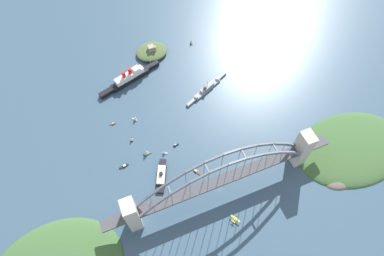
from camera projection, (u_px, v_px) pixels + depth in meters
The scene contains 18 objects.
ground_plane at pixel (220, 190), 348.26m from camera, with size 1400.00×1400.00×0.00m, color #385166.
harbor_arch_bridge at pixel (222, 179), 323.14m from camera, with size 248.19×16.18×74.91m.
headland_east_shore at pixel (351, 150), 373.50m from camera, with size 136.27×92.78×16.13m.
ocean_liner at pixel (130, 78), 422.15m from camera, with size 88.83×33.10×21.25m.
naval_cruiser at pixel (207, 89), 417.04m from camera, with size 68.65×33.79×16.40m.
harbor_ferry_steamer at pixel (161, 176), 354.00m from camera, with size 23.28×39.27×8.10m.
fort_island_mid_harbor at pixel (152, 51), 449.46m from camera, with size 43.54×37.32×14.53m.
seaplane_taxiing_near_bridge at pixel (235, 219), 329.48m from camera, with size 8.42×10.48×5.05m.
small_boat_0 at pixel (164, 152), 368.62m from camera, with size 6.02×4.52×6.09m.
small_boat_1 at pixel (135, 118), 391.74m from camera, with size 5.96×6.55×8.45m.
small_boat_2 at pixel (146, 152), 366.83m from camera, with size 9.70×6.21×10.30m.
small_boat_3 at pixel (191, 41), 460.28m from camera, with size 4.38×7.28×7.97m.
small_boat_4 at pixel (131, 139), 377.23m from camera, with size 4.57×6.68×7.31m.
small_boat_5 at pixel (176, 145), 375.71m from camera, with size 7.22×1.73×2.69m.
small_boat_6 at pixel (124, 166), 361.86m from camera, with size 11.25×3.56×2.29m.
small_boat_7 at pixel (196, 171), 358.75m from camera, with size 7.12×10.89×2.04m.
small_boat_8 at pixel (113, 124), 391.26m from camera, with size 7.85×1.66×2.11m.
channel_marker_buoy at pixel (200, 176), 355.58m from camera, with size 2.20×2.20×2.75m.
Camera 1 is at (-74.95, -104.82, 331.63)m, focal length 30.28 mm.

